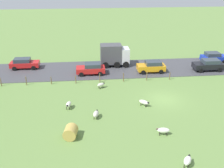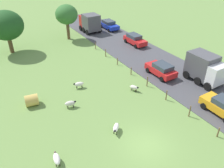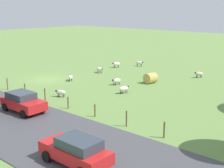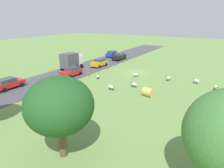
{
  "view_description": "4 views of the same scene",
  "coord_description": "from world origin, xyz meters",
  "views": [
    {
      "loc": [
        -26.58,
        8.77,
        13.95
      ],
      "look_at": [
        2.34,
        5.91,
        1.21
      ],
      "focal_mm": 41.94,
      "sensor_mm": 36.0,
      "label": 1
    },
    {
      "loc": [
        -9.53,
        -10.03,
        14.4
      ],
      "look_at": [
        1.86,
        8.58,
        0.86
      ],
      "focal_mm": 36.72,
      "sensor_mm": 36.0,
      "label": 2
    },
    {
      "loc": [
        23.0,
        30.34,
        8.58
      ],
      "look_at": [
        0.26,
        10.61,
        1.18
      ],
      "focal_mm": 50.56,
      "sensor_mm": 36.0,
      "label": 3
    },
    {
      "loc": [
        -15.69,
        35.23,
        10.16
      ],
      "look_at": [
        -0.8,
        10.29,
        0.68
      ],
      "focal_mm": 32.75,
      "sensor_mm": 36.0,
      "label": 4
    }
  ],
  "objects": [
    {
      "name": "ground_plane",
      "position": [
        0.0,
        0.0,
        0.0
      ],
      "size": [
        160.0,
        160.0,
        0.0
      ],
      "primitive_type": "plane",
      "color": "#6B8E47"
    },
    {
      "name": "car_1",
      "position": [
        8.91,
        8.29,
        0.9
      ],
      "size": [
        2.13,
        4.08,
        1.61
      ],
      "color": "red",
      "rests_on": "road_strip"
    },
    {
      "name": "hay_bale_0",
      "position": [
        -6.6,
        10.53,
        0.6
      ],
      "size": [
        1.47,
        1.39,
        1.19
      ],
      "primitive_type": "cylinder",
      "rotation": [
        1.57,
        0.0,
        1.4
      ],
      "color": "tan",
      "rests_on": "ground_plane"
    },
    {
      "name": "sheep_5",
      "position": [
        -11.26,
        1.43,
        0.54
      ],
      "size": [
        1.14,
        1.01,
        0.81
      ],
      "color": "white",
      "rests_on": "ground_plane"
    },
    {
      "name": "fence_post_6",
      "position": [
        5.84,
        16.85,
        0.6
      ],
      "size": [
        0.12,
        0.12,
        1.2
      ],
      "primitive_type": "cylinder",
      "color": "brown",
      "rests_on": "ground_plane"
    },
    {
      "name": "fence_post_7",
      "position": [
        5.84,
        20.07,
        0.58
      ],
      "size": [
        0.12,
        0.12,
        1.16
      ],
      "primitive_type": "cylinder",
      "color": "brown",
      "rests_on": "ground_plane"
    },
    {
      "name": "car_0",
      "position": [
        12.2,
        -11.62,
        0.92
      ],
      "size": [
        2.17,
        3.94,
        1.65
      ],
      "color": "#1933B2",
      "rests_on": "road_strip"
    },
    {
      "name": "tree_0",
      "position": [
        -5.63,
        25.7,
        4.17
      ],
      "size": [
        5.0,
        5.0,
        6.32
      ],
      "color": "brown",
      "rests_on": "ground_plane"
    },
    {
      "name": "car_5",
      "position": [
        8.74,
        -9.25,
        0.93
      ],
      "size": [
        2.11,
        4.41,
        1.67
      ],
      "color": "black",
      "rests_on": "road_strip"
    },
    {
      "name": "fence_post_4",
      "position": [
        5.84,
        10.43,
        0.52
      ],
      "size": [
        0.12,
        0.12,
        1.05
      ],
      "primitive_type": "cylinder",
      "color": "brown",
      "rests_on": "ground_plane"
    },
    {
      "name": "road_strip",
      "position": [
        10.67,
        0.0,
        0.03
      ],
      "size": [
        8.0,
        80.0,
        0.06
      ],
      "primitive_type": "cube",
      "color": "#47474C",
      "rests_on": "ground_plane"
    },
    {
      "name": "sheep_2",
      "position": [
        -12.87,
        13.48,
        0.5
      ],
      "size": [
        1.03,
        1.01,
        0.75
      ],
      "color": "beige",
      "rests_on": "ground_plane"
    },
    {
      "name": "car_2",
      "position": [
        8.85,
        -0.56,
        0.92
      ],
      "size": [
        2.08,
        4.05,
        1.67
      ],
      "color": "orange",
      "rests_on": "road_strip"
    },
    {
      "name": "fence_post_1",
      "position": [
        5.84,
        0.79,
        0.63
      ],
      "size": [
        0.12,
        0.12,
        1.26
      ],
      "primitive_type": "cylinder",
      "color": "brown",
      "rests_on": "ground_plane"
    },
    {
      "name": "car_4",
      "position": [
        12.25,
        18.39,
        0.89
      ],
      "size": [
        2.01,
        4.3,
        1.6
      ],
      "color": "red",
      "rests_on": "road_strip"
    },
    {
      "name": "fence_post_3",
      "position": [
        5.84,
        7.21,
        0.64
      ],
      "size": [
        0.12,
        0.12,
        1.27
      ],
      "primitive_type": "cylinder",
      "color": "brown",
      "rests_on": "ground_plane"
    },
    {
      "name": "fence_post_5",
      "position": [
        5.84,
        13.64,
        0.53
      ],
      "size": [
        0.12,
        0.12,
        1.05
      ],
      "primitive_type": "cylinder",
      "color": "brown",
      "rests_on": "ground_plane"
    },
    {
      "name": "sheep_6",
      "position": [
        -3.39,
        8.12,
        0.48
      ],
      "size": [
        1.22,
        0.79,
        0.75
      ],
      "color": "beige",
      "rests_on": "ground_plane"
    },
    {
      "name": "fence_post_0",
      "position": [
        5.84,
        -2.43,
        0.52
      ],
      "size": [
        0.12,
        0.12,
        1.04
      ],
      "primitive_type": "cylinder",
      "color": "brown",
      "rests_on": "ground_plane"
    },
    {
      "name": "sheep_0",
      "position": [
        -6.99,
        2.14,
        0.49
      ],
      "size": [
        0.66,
        1.3,
        0.74
      ],
      "color": "white",
      "rests_on": "ground_plane"
    },
    {
      "name": "sheep_7",
      "position": [
        -14.33,
        3.3,
        0.51
      ],
      "size": [
        0.77,
        1.24,
        0.74
      ],
      "color": "silver",
      "rests_on": "ground_plane"
    },
    {
      "name": "truck_1",
      "position": [
        12.22,
        4.59,
        1.84
      ],
      "size": [
        2.6,
        4.4,
        3.37
      ],
      "color": "white",
      "rests_on": "road_strip"
    },
    {
      "name": "fence_post_2",
      "position": [
        5.84,
        4.0,
        0.6
      ],
      "size": [
        0.12,
        0.12,
        1.19
      ],
      "primitive_type": "cylinder",
      "color": "brown",
      "rests_on": "ground_plane"
    },
    {
      "name": "sheep_1",
      "position": [
        3.93,
        7.18,
        0.47
      ],
      "size": [
        0.87,
        1.1,
        0.7
      ],
      "color": "silver",
      "rests_on": "ground_plane"
    },
    {
      "name": "sheep_4",
      "position": [
        -1.33,
        2.7,
        0.46
      ],
      "size": [
        1.14,
        1.17,
        0.69
      ],
      "color": "white",
      "rests_on": "ground_plane"
    },
    {
      "name": "sheep_3",
      "position": [
        -1.12,
        11.01,
        0.51
      ],
      "size": [
        1.27,
        0.75,
        0.76
      ],
      "color": "silver",
      "rests_on": "ground_plane"
    }
  ]
}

